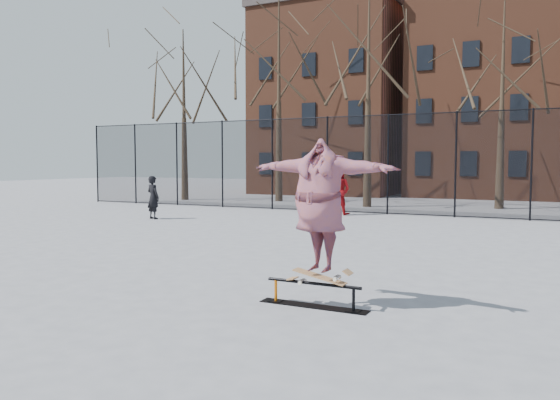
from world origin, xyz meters
The scene contains 9 objects.
ground centered at (0.00, 0.00, 0.00)m, with size 100.00×100.00×0.00m, color slate.
skate_rail centered at (1.46, -1.17, 0.14)m, with size 1.65×0.25×0.36m.
skateboard centered at (1.56, -1.17, 0.41)m, with size 0.86×0.20×0.10m, color #A07140, non-canonical shape.
skater centered at (1.56, -1.17, 1.41)m, with size 2.33×0.63×1.90m, color #783A92.
bystander_black centered at (-8.63, 7.41, 0.80)m, with size 0.58×0.38×1.59m, color black.
bystander_red centered at (-3.08, 12.00, 0.96)m, with size 0.93×0.73×1.92m, color maroon.
fence centered at (-0.01, 13.00, 2.05)m, with size 34.03×0.07×4.00m.
tree_row centered at (-0.25, 17.15, 7.36)m, with size 33.66×7.46×10.67m.
rowhouses centered at (0.72, 26.00, 6.06)m, with size 29.00×7.00×13.00m.
Camera 1 is at (4.53, -8.35, 2.10)m, focal length 35.00 mm.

